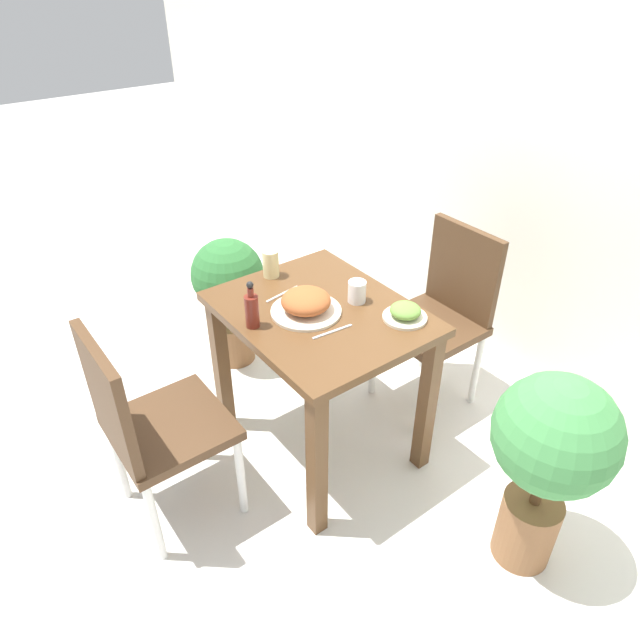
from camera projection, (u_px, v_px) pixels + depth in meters
ground_plane at (320, 442)px, 2.68m from camera, size 16.00×16.00×0.00m
wall_back at (541, 117)px, 2.58m from camera, size 8.00×0.05×2.60m
dining_table at (320, 339)px, 2.35m from camera, size 0.83×0.67×0.74m
chair_near at (148, 422)px, 2.08m from camera, size 0.42×0.42×0.90m
chair_far at (442, 309)px, 2.71m from camera, size 0.42×0.42×0.90m
food_plate at (306, 303)px, 2.23m from camera, size 0.28×0.28×0.10m
side_plate at (405, 313)px, 2.20m from camera, size 0.17×0.17×0.06m
drink_cup at (357, 292)px, 2.30m from camera, size 0.07×0.07×0.09m
juice_glass at (271, 264)px, 2.47m from camera, size 0.07×0.07×0.12m
sauce_bottle at (252, 309)px, 2.13m from camera, size 0.05×0.05×0.19m
fork_utensil at (282, 294)px, 2.37m from camera, size 0.04×0.17×0.00m
spoon_utensil at (332, 332)px, 2.14m from camera, size 0.02×0.17×0.00m
potted_plant_left at (229, 287)px, 2.97m from camera, size 0.38×0.38×0.72m
potted_plant_right at (551, 451)px, 1.90m from camera, size 0.42×0.42×0.84m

